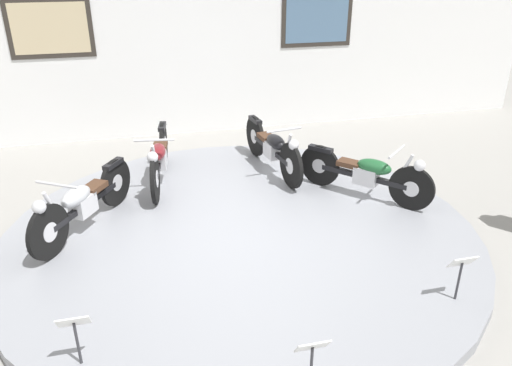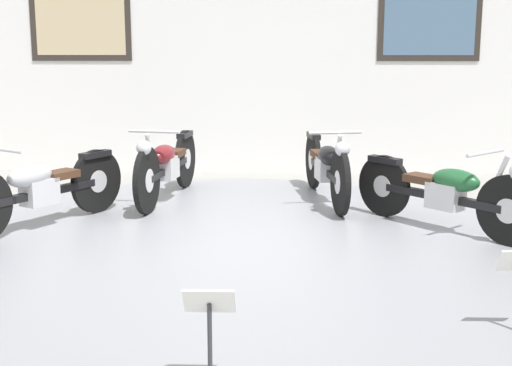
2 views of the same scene
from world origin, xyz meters
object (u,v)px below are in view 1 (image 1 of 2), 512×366
at_px(info_placard_front_right, 461,268).
at_px(motorcycle_black, 273,147).
at_px(info_placard_front_centre, 312,353).
at_px(info_placard_front_left, 75,328).
at_px(motorcycle_green, 367,173).
at_px(motorcycle_silver, 82,202).
at_px(motorcycle_maroon, 159,157).

bearing_deg(info_placard_front_right, motorcycle_black, 104.63).
height_order(motorcycle_black, info_placard_front_centre, motorcycle_black).
bearing_deg(info_placard_front_left, info_placard_front_right, 0.00).
relative_size(motorcycle_black, motorcycle_green, 1.34).
distance_m(motorcycle_black, motorcycle_green, 1.55).
relative_size(motorcycle_silver, motorcycle_black, 0.86).
distance_m(motorcycle_maroon, info_placard_front_right, 4.36).
height_order(info_placard_front_left, info_placard_front_centre, same).
height_order(motorcycle_silver, info_placard_front_centre, motorcycle_silver).
bearing_deg(motorcycle_silver, info_placard_front_right, -32.25).
xyz_separation_m(motorcycle_silver, info_placard_front_centre, (1.86, -3.00, -0.02)).
relative_size(motorcycle_silver, motorcycle_maroon, 0.86).
distance_m(motorcycle_green, info_placard_front_right, 2.29).
xyz_separation_m(motorcycle_silver, motorcycle_black, (2.72, 1.19, 0.01)).
bearing_deg(info_placard_front_left, motorcycle_green, 32.23).
height_order(motorcycle_silver, motorcycle_green, motorcycle_silver).
height_order(motorcycle_maroon, info_placard_front_right, motorcycle_maroon).
height_order(motorcycle_maroon, motorcycle_black, motorcycle_maroon).
bearing_deg(motorcycle_silver, motorcycle_green, 0.04).
relative_size(motorcycle_black, info_placard_front_left, 3.91).
bearing_deg(motorcycle_silver, info_placard_front_left, -87.83).
distance_m(motorcycle_maroon, motorcycle_black, 1.72).
bearing_deg(info_placard_front_centre, motorcycle_silver, 121.73).
height_order(motorcycle_maroon, info_placard_front_left, motorcycle_maroon).
distance_m(motorcycle_black, info_placard_front_centre, 4.28).
bearing_deg(motorcycle_maroon, info_placard_front_centre, -78.38).
height_order(motorcycle_silver, motorcycle_black, motorcycle_black).
distance_m(motorcycle_green, info_placard_front_centre, 3.53).
xyz_separation_m(motorcycle_black, info_placard_front_left, (-2.63, -3.48, -0.03)).
bearing_deg(info_placard_front_left, info_placard_front_centre, -21.99).
relative_size(info_placard_front_centre, info_placard_front_right, 1.00).
bearing_deg(motorcycle_green, info_placard_front_right, -92.35).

